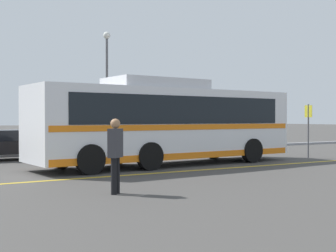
# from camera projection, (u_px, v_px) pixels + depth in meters

# --- Properties ---
(ground_plane) EXTENTS (220.00, 220.00, 0.00)m
(ground_plane) POSITION_uv_depth(u_px,v_px,m) (133.00, 166.00, 17.95)
(ground_plane) COLOR #423F3D
(lane_strip_0) EXTENTS (30.95, 0.20, 0.01)m
(lane_strip_0) POSITION_uv_depth(u_px,v_px,m) (200.00, 170.00, 16.55)
(lane_strip_0) COLOR gold
(lane_strip_0) RESTS_ON ground_plane
(curb_strip) EXTENTS (38.95, 0.36, 0.15)m
(curb_strip) POSITION_uv_depth(u_px,v_px,m) (97.00, 152.00, 24.61)
(curb_strip) COLOR #99999E
(curb_strip) RESTS_ON ground_plane
(transit_bus) EXTENTS (11.38, 3.29, 3.36)m
(transit_bus) POSITION_uv_depth(u_px,v_px,m) (168.00, 122.00, 18.40)
(transit_bus) COLOR silver
(transit_bus) RESTS_ON ground_plane
(parked_car_1) EXTENTS (4.80, 2.23, 1.32)m
(parked_car_1) POSITION_uv_depth(u_px,v_px,m) (10.00, 144.00, 20.70)
(parked_car_1) COLOR black
(parked_car_1) RESTS_ON ground_plane
(pedestrian_0) EXTENTS (0.47, 0.43, 1.83)m
(pedestrian_0) POSITION_uv_depth(u_px,v_px,m) (115.00, 151.00, 11.29)
(pedestrian_0) COLOR black
(pedestrian_0) RESTS_ON ground_plane
(bus_stop_sign) EXTENTS (0.07, 0.40, 2.49)m
(bus_stop_sign) POSITION_uv_depth(u_px,v_px,m) (308.00, 124.00, 21.66)
(bus_stop_sign) COLOR #59595E
(bus_stop_sign) RESTS_ON ground_plane
(street_lamp) EXTENTS (0.40, 0.40, 6.71)m
(street_lamp) POSITION_uv_depth(u_px,v_px,m) (107.00, 74.00, 26.29)
(street_lamp) COLOR #59595E
(street_lamp) RESTS_ON ground_plane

